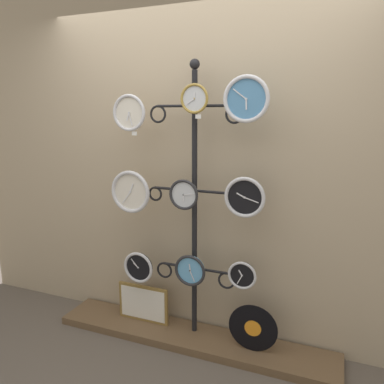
# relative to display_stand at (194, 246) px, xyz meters

# --- Properties ---
(ground_plane) EXTENTS (12.00, 12.00, 0.00)m
(ground_plane) POSITION_rel_display_stand_xyz_m (-0.00, -0.41, -0.76)
(ground_plane) COLOR brown
(shop_wall) EXTENTS (4.40, 0.04, 2.80)m
(shop_wall) POSITION_rel_display_stand_xyz_m (-0.00, 0.16, 0.64)
(shop_wall) COLOR tan
(shop_wall) RESTS_ON ground_plane
(low_shelf) EXTENTS (2.20, 0.36, 0.06)m
(low_shelf) POSITION_rel_display_stand_xyz_m (-0.00, -0.06, -0.73)
(low_shelf) COLOR brown
(low_shelf) RESTS_ON ground_plane
(display_stand) EXTENTS (0.75, 0.38, 2.10)m
(display_stand) POSITION_rel_display_stand_xyz_m (0.00, 0.00, 0.00)
(display_stand) COLOR black
(display_stand) RESTS_ON ground_plane
(clock_top_left) EXTENTS (0.26, 0.04, 0.26)m
(clock_top_left) POSITION_rel_display_stand_xyz_m (-0.46, -0.11, 0.98)
(clock_top_left) COLOR silver
(clock_top_center) EXTENTS (0.20, 0.04, 0.20)m
(clock_top_center) POSITION_rel_display_stand_xyz_m (0.04, -0.10, 1.07)
(clock_top_center) COLOR silver
(clock_top_right) EXTENTS (0.30, 0.04, 0.30)m
(clock_top_right) POSITION_rel_display_stand_xyz_m (0.39, -0.12, 1.06)
(clock_top_right) COLOR #4C84B2
(clock_middle_left) EXTENTS (0.32, 0.04, 0.32)m
(clock_middle_left) POSITION_rel_display_stand_xyz_m (-0.47, -0.12, 0.40)
(clock_middle_left) COLOR silver
(clock_middle_center) EXTENTS (0.22, 0.04, 0.22)m
(clock_middle_center) POSITION_rel_display_stand_xyz_m (-0.05, -0.09, 0.41)
(clock_middle_center) COLOR silver
(clock_middle_right) EXTENTS (0.28, 0.04, 0.28)m
(clock_middle_right) POSITION_rel_display_stand_xyz_m (0.39, -0.08, 0.42)
(clock_middle_right) COLOR black
(clock_bottom_left) EXTENTS (0.25, 0.04, 0.25)m
(clock_bottom_left) POSITION_rel_display_stand_xyz_m (-0.43, -0.11, -0.20)
(clock_bottom_left) COLOR black
(clock_bottom_center) EXTENTS (0.24, 0.04, 0.24)m
(clock_bottom_center) POSITION_rel_display_stand_xyz_m (0.00, -0.09, -0.16)
(clock_bottom_center) COLOR #60A8DB
(clock_bottom_right) EXTENTS (0.21, 0.04, 0.21)m
(clock_bottom_right) POSITION_rel_display_stand_xyz_m (0.39, -0.07, -0.14)
(clock_bottom_right) COLOR black
(vinyl_record) EXTENTS (0.35, 0.01, 0.35)m
(vinyl_record) POSITION_rel_display_stand_xyz_m (0.48, -0.09, -0.52)
(vinyl_record) COLOR black
(vinyl_record) RESTS_ON low_shelf
(picture_frame) EXTENTS (0.44, 0.02, 0.31)m
(picture_frame) POSITION_rel_display_stand_xyz_m (-0.44, -0.02, -0.55)
(picture_frame) COLOR olive
(picture_frame) RESTS_ON low_shelf
(price_tag_upper) EXTENTS (0.04, 0.00, 0.03)m
(price_tag_upper) POSITION_rel_display_stand_xyz_m (-0.42, -0.11, 0.83)
(price_tag_upper) COLOR white
(price_tag_mid) EXTENTS (0.04, 0.00, 0.03)m
(price_tag_mid) POSITION_rel_display_stand_xyz_m (0.07, -0.11, 0.95)
(price_tag_mid) COLOR white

